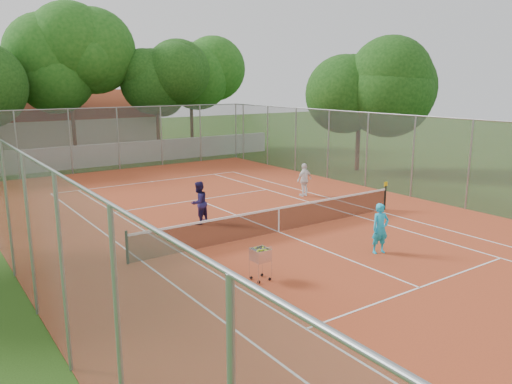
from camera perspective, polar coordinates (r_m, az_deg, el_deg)
ground at (r=18.97m, az=2.60°, el=-4.64°), size 120.00×120.00×0.00m
court_pad at (r=18.97m, az=2.60°, el=-4.61°), size 18.00×34.00×0.02m
court_lines at (r=18.97m, az=2.60°, el=-4.57°), size 10.98×23.78×0.01m
tennis_net at (r=18.83m, az=2.62°, el=-3.16°), size 11.88×0.10×0.98m
perimeter_fence at (r=18.49m, az=2.66°, el=1.30°), size 18.00×34.00×4.00m
boundary_wall at (r=35.48m, az=-16.45°, el=4.13°), size 26.00×0.30×1.50m
clubhouse at (r=44.43m, az=-23.23°, el=7.10°), size 16.40×9.00×4.40m
tropical_trees at (r=38.01m, az=-18.34°, el=10.98°), size 29.00×19.00×10.00m
player_near at (r=16.96m, az=14.01°, el=-4.06°), size 0.69×0.54×1.68m
player_far_left at (r=19.97m, az=-6.56°, el=-1.23°), size 1.03×0.93×1.72m
player_far_right at (r=24.82m, az=5.56°, el=1.41°), size 1.00×0.51×1.65m
ball_hopper at (r=14.32m, az=0.51°, el=-8.13°), size 0.52×0.52×1.04m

